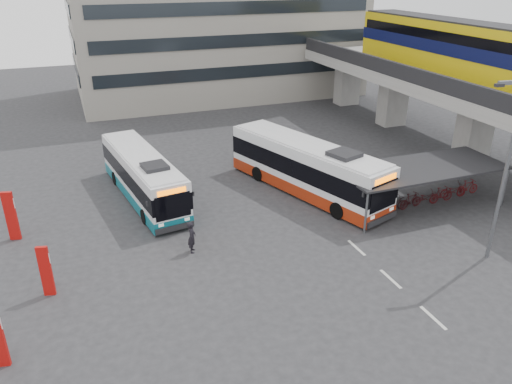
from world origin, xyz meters
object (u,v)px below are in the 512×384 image
object	(u,v)px
bus_main	(307,168)
pedestrian	(192,237)
lamp_post	(506,163)
bus_teal	(143,176)

from	to	relation	value
bus_main	pedestrian	xyz separation A→B (m)	(-8.62, -4.60, -0.80)
lamp_post	pedestrian	bearing A→B (deg)	164.68
bus_main	lamp_post	xyz separation A→B (m)	(4.86, -10.33, 3.40)
pedestrian	bus_teal	bearing A→B (deg)	27.19
pedestrian	lamp_post	world-z (taller)	lamp_post
pedestrian	bus_main	bearing A→B (deg)	-43.80
bus_main	bus_teal	bearing A→B (deg)	145.83
bus_main	bus_teal	size ratio (longest dim) A/B	1.13
bus_teal	bus_main	bearing A→B (deg)	-23.97
pedestrian	lamp_post	size ratio (longest dim) A/B	0.19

